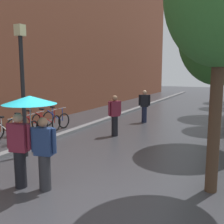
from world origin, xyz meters
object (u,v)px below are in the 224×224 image
object	(u,v)px
parked_bicycle_2	(33,124)
parked_bicycle_3	(46,122)
parked_bicycle_0	(6,132)
pedestrian_walking_far	(115,114)
pedestrian_walking_midground	(144,106)
street_tree_1	(220,36)
parked_bicycle_4	(56,119)
couple_under_umbrella	(31,127)
street_lamp_post	(23,81)
parked_bicycle_1	(22,128)

from	to	relation	value
parked_bicycle_2	parked_bicycle_3	size ratio (longest dim) A/B	0.94
parked_bicycle_0	pedestrian_walking_far	size ratio (longest dim) A/B	0.68
parked_bicycle_3	pedestrian_walking_midground	size ratio (longest dim) A/B	0.71
street_tree_1	parked_bicycle_0	world-z (taller)	street_tree_1
parked_bicycle_0	parked_bicycle_4	xyz separation A→B (m)	(-0.06, 2.98, 0.00)
street_tree_1	couple_under_umbrella	distance (m)	6.87
parked_bicycle_0	pedestrian_walking_midground	xyz separation A→B (m)	(3.25, 5.88, 0.46)
pedestrian_walking_midground	pedestrian_walking_far	world-z (taller)	same
street_lamp_post	pedestrian_walking_midground	bearing A→B (deg)	78.16
street_lamp_post	pedestrian_walking_far	world-z (taller)	street_lamp_post
street_lamp_post	pedestrian_walking_midground	distance (m)	7.06
parked_bicycle_2	street_lamp_post	world-z (taller)	street_lamp_post
parked_bicycle_0	street_lamp_post	world-z (taller)	street_lamp_post
parked_bicycle_3	pedestrian_walking_far	world-z (taller)	pedestrian_walking_far
parked_bicycle_1	parked_bicycle_3	xyz separation A→B (m)	(0.02, 1.40, 0.00)
parked_bicycle_0	pedestrian_walking_midground	bearing A→B (deg)	61.05
parked_bicycle_3	couple_under_umbrella	distance (m)	6.13
parked_bicycle_1	parked_bicycle_4	bearing A→B (deg)	89.89
couple_under_umbrella	street_tree_1	bearing A→B (deg)	59.80
street_tree_1	parked_bicycle_0	distance (m)	8.26
parked_bicycle_1	pedestrian_walking_far	size ratio (longest dim) A/B	0.70
parked_bicycle_4	street_lamp_post	bearing A→B (deg)	-63.81
parked_bicycle_3	parked_bicycle_0	bearing A→B (deg)	-88.83
pedestrian_walking_midground	pedestrian_walking_far	size ratio (longest dim) A/B	1.00
parked_bicycle_0	parked_bicycle_3	world-z (taller)	same
parked_bicycle_3	parked_bicycle_4	world-z (taller)	same
parked_bicycle_4	pedestrian_walking_midground	xyz separation A→B (m)	(3.31, 2.90, 0.46)
couple_under_umbrella	pedestrian_walking_midground	distance (m)	8.42
parked_bicycle_0	couple_under_umbrella	world-z (taller)	couple_under_umbrella
parked_bicycle_0	street_lamp_post	size ratio (longest dim) A/B	0.28
street_lamp_post	pedestrian_walking_midground	size ratio (longest dim) A/B	2.39
parked_bicycle_4	pedestrian_walking_far	xyz separation A→B (m)	(3.19, -0.29, 0.50)
parked_bicycle_4	pedestrian_walking_midground	size ratio (longest dim) A/B	0.70
street_tree_1	parked_bicycle_1	distance (m)	8.03
parked_bicycle_0	street_lamp_post	bearing A→B (deg)	-25.51
pedestrian_walking_far	parked_bicycle_2	bearing A→B (deg)	-162.12
street_tree_1	parked_bicycle_1	world-z (taller)	street_tree_1
parked_bicycle_1	pedestrian_walking_midground	distance (m)	6.01
parked_bicycle_1	parked_bicycle_2	size ratio (longest dim) A/B	1.05
parked_bicycle_4	couple_under_umbrella	distance (m)	6.69
parked_bicycle_3	couple_under_umbrella	bearing A→B (deg)	-52.48
parked_bicycle_4	pedestrian_walking_midground	distance (m)	4.43
pedestrian_walking_far	parked_bicycle_3	bearing A→B (deg)	-172.86
street_tree_1	street_lamp_post	world-z (taller)	street_tree_1
parked_bicycle_2	street_lamp_post	bearing A→B (deg)	-50.87
parked_bicycle_2	pedestrian_walking_midground	distance (m)	5.50
parked_bicycle_2	street_lamp_post	size ratio (longest dim) A/B	0.28
street_tree_1	pedestrian_walking_far	world-z (taller)	street_tree_1
street_tree_1	couple_under_umbrella	xyz separation A→B (m)	(-3.24, -5.57, -2.36)
street_tree_1	parked_bicycle_3	size ratio (longest dim) A/B	4.69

